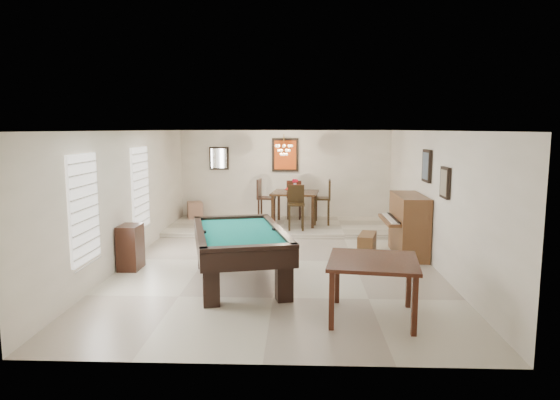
# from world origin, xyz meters

# --- Properties ---
(ground_plane) EXTENTS (6.00, 9.00, 0.02)m
(ground_plane) POSITION_xyz_m (0.00, 0.00, -0.01)
(ground_plane) COLOR beige
(wall_back) EXTENTS (6.00, 0.04, 2.60)m
(wall_back) POSITION_xyz_m (0.00, 4.50, 1.30)
(wall_back) COLOR silver
(wall_back) RESTS_ON ground_plane
(wall_front) EXTENTS (6.00, 0.04, 2.60)m
(wall_front) POSITION_xyz_m (0.00, -4.50, 1.30)
(wall_front) COLOR silver
(wall_front) RESTS_ON ground_plane
(wall_left) EXTENTS (0.04, 9.00, 2.60)m
(wall_left) POSITION_xyz_m (-3.00, 0.00, 1.30)
(wall_left) COLOR silver
(wall_left) RESTS_ON ground_plane
(wall_right) EXTENTS (0.04, 9.00, 2.60)m
(wall_right) POSITION_xyz_m (3.00, 0.00, 1.30)
(wall_right) COLOR silver
(wall_right) RESTS_ON ground_plane
(ceiling) EXTENTS (6.00, 9.00, 0.04)m
(ceiling) POSITION_xyz_m (0.00, 0.00, 2.60)
(ceiling) COLOR white
(ceiling) RESTS_ON wall_back
(dining_step) EXTENTS (6.00, 2.50, 0.12)m
(dining_step) POSITION_xyz_m (0.00, 3.25, 0.06)
(dining_step) COLOR beige
(dining_step) RESTS_ON ground_plane
(window_left_front) EXTENTS (0.06, 1.00, 1.70)m
(window_left_front) POSITION_xyz_m (-2.97, -2.20, 1.40)
(window_left_front) COLOR white
(window_left_front) RESTS_ON wall_left
(window_left_rear) EXTENTS (0.06, 1.00, 1.70)m
(window_left_rear) POSITION_xyz_m (-2.97, 0.60, 1.40)
(window_left_rear) COLOR white
(window_left_rear) RESTS_ON wall_left
(pool_table) EXTENTS (2.04, 2.95, 0.89)m
(pool_table) POSITION_xyz_m (-0.61, -1.46, 0.45)
(pool_table) COLOR black
(pool_table) RESTS_ON ground_plane
(square_table) EXTENTS (1.38, 1.38, 0.84)m
(square_table) POSITION_xyz_m (1.43, -3.03, 0.42)
(square_table) COLOR #33160C
(square_table) RESTS_ON ground_plane
(upright_piano) EXTENTS (0.86, 1.54, 1.28)m
(upright_piano) POSITION_xyz_m (2.55, 0.55, 0.64)
(upright_piano) COLOR brown
(upright_piano) RESTS_ON ground_plane
(piano_bench) EXTENTS (0.50, 0.85, 0.44)m
(piano_bench) POSITION_xyz_m (1.84, 0.56, 0.22)
(piano_bench) COLOR brown
(piano_bench) RESTS_ON ground_plane
(apothecary_chest) EXTENTS (0.38, 0.56, 0.84)m
(apothecary_chest) POSITION_xyz_m (-2.78, -0.71, 0.42)
(apothecary_chest) COLOR black
(apothecary_chest) RESTS_ON ground_plane
(dining_table) EXTENTS (1.31, 1.31, 0.98)m
(dining_table) POSITION_xyz_m (0.29, 3.33, 0.61)
(dining_table) COLOR black
(dining_table) RESTS_ON dining_step
(flower_vase) EXTENTS (0.15, 0.15, 0.23)m
(flower_vase) POSITION_xyz_m (0.29, 3.33, 1.22)
(flower_vase) COLOR red
(flower_vase) RESTS_ON dining_table
(dining_chair_south) EXTENTS (0.43, 0.43, 1.12)m
(dining_chair_south) POSITION_xyz_m (0.33, 2.54, 0.68)
(dining_chair_south) COLOR black
(dining_chair_south) RESTS_ON dining_step
(dining_chair_north) EXTENTS (0.42, 0.42, 1.10)m
(dining_chair_north) POSITION_xyz_m (0.27, 4.12, 0.67)
(dining_chair_north) COLOR black
(dining_chair_north) RESTS_ON dining_step
(dining_chair_west) EXTENTS (0.50, 0.50, 1.21)m
(dining_chair_west) POSITION_xyz_m (-0.46, 3.29, 0.72)
(dining_chair_west) COLOR black
(dining_chair_west) RESTS_ON dining_step
(dining_chair_east) EXTENTS (0.46, 0.46, 1.19)m
(dining_chair_east) POSITION_xyz_m (1.01, 3.29, 0.72)
(dining_chair_east) COLOR black
(dining_chair_east) RESTS_ON dining_step
(corner_bench) EXTENTS (0.54, 0.60, 0.46)m
(corner_bench) POSITION_xyz_m (-2.56, 4.11, 0.35)
(corner_bench) COLOR #A57459
(corner_bench) RESTS_ON dining_step
(chandelier) EXTENTS (0.44, 0.44, 0.60)m
(chandelier) POSITION_xyz_m (0.00, 3.20, 2.20)
(chandelier) COLOR #FFE5B2
(chandelier) RESTS_ON ceiling
(back_painting) EXTENTS (0.75, 0.06, 0.95)m
(back_painting) POSITION_xyz_m (0.00, 4.46, 1.90)
(back_painting) COLOR #D84C14
(back_painting) RESTS_ON wall_back
(back_mirror) EXTENTS (0.55, 0.06, 0.65)m
(back_mirror) POSITION_xyz_m (-1.90, 4.46, 1.80)
(back_mirror) COLOR white
(back_mirror) RESTS_ON wall_back
(right_picture_upper) EXTENTS (0.06, 0.55, 0.65)m
(right_picture_upper) POSITION_xyz_m (2.96, 0.30, 1.90)
(right_picture_upper) COLOR slate
(right_picture_upper) RESTS_ON wall_right
(right_picture_lower) EXTENTS (0.06, 0.45, 0.55)m
(right_picture_lower) POSITION_xyz_m (2.96, -1.00, 1.70)
(right_picture_lower) COLOR gray
(right_picture_lower) RESTS_ON wall_right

